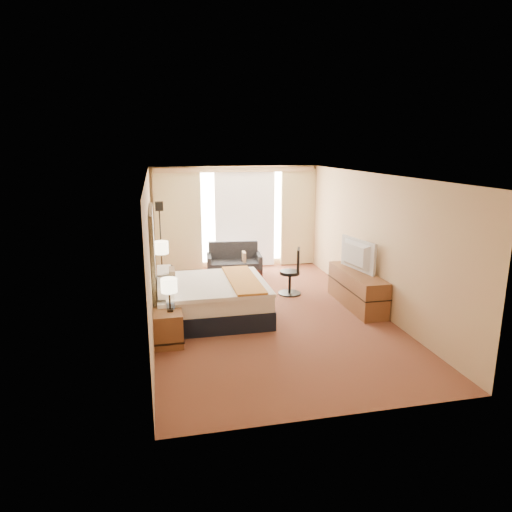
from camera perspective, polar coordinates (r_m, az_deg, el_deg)
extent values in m
cube|color=maroon|center=(8.76, 1.36, -7.10)|extent=(4.20, 7.00, 0.02)
cube|color=white|center=(8.21, 1.47, 10.12)|extent=(4.20, 7.00, 0.02)
cube|color=tan|center=(11.76, -2.65, 4.82)|extent=(4.20, 0.02, 2.60)
cube|color=tan|center=(5.19, 10.69, -6.97)|extent=(4.20, 0.02, 2.60)
cube|color=tan|center=(8.16, -13.06, 0.51)|extent=(0.02, 7.00, 2.60)
cube|color=tan|center=(9.11, 14.36, 1.80)|extent=(0.02, 7.00, 2.60)
cube|color=black|center=(8.36, -12.77, 0.70)|extent=(0.06, 1.85, 1.50)
cube|color=brown|center=(7.47, -10.90, -8.89)|extent=(0.45, 0.52, 0.55)
cube|color=brown|center=(9.83, -11.35, -3.36)|extent=(0.45, 0.52, 0.55)
cube|color=brown|center=(9.23, 12.51, -4.04)|extent=(0.50, 1.80, 0.70)
cube|color=white|center=(11.78, -1.42, 4.94)|extent=(2.30, 0.02, 2.30)
cube|color=#FAE7B0|center=(11.50, -9.71, 4.28)|extent=(1.15, 0.09, 2.50)
cube|color=#FAE7B0|center=(12.04, 5.24, 4.84)|extent=(0.90, 0.09, 2.50)
cube|color=silver|center=(11.74, -1.38, 4.67)|extent=(1.55, 0.04, 2.50)
cube|color=tan|center=(11.48, -2.58, 10.73)|extent=(4.00, 0.16, 0.12)
cube|color=black|center=(8.54, -5.54, -6.56)|extent=(2.00, 1.81, 0.33)
cube|color=white|center=(8.43, -5.59, -4.59)|extent=(1.95, 1.76, 0.29)
cube|color=white|center=(8.39, -5.10, -3.48)|extent=(1.83, 1.83, 0.07)
cube|color=orange|center=(8.45, -1.65, -2.96)|extent=(0.52, 1.83, 0.04)
cube|color=white|center=(7.88, -11.25, -3.93)|extent=(0.27, 0.74, 0.17)
cube|color=white|center=(8.72, -11.39, -2.22)|extent=(0.27, 0.74, 0.17)
cube|color=beige|center=(8.29, -10.42, -2.73)|extent=(0.10, 0.40, 0.34)
cube|color=maroon|center=(11.10, -2.73, -1.97)|extent=(1.36, 0.81, 0.23)
cube|color=#303035|center=(11.01, -2.72, -1.08)|extent=(1.25, 0.66, 0.15)
cube|color=#303035|center=(11.26, -2.86, 0.58)|extent=(1.22, 0.24, 0.51)
cube|color=#303035|center=(11.02, -5.88, -0.97)|extent=(0.16, 0.70, 0.42)
cube|color=#303035|center=(11.11, 0.37, -0.78)|extent=(0.16, 0.70, 0.42)
cube|color=beige|center=(10.99, -1.52, -0.24)|extent=(0.10, 0.33, 0.30)
cube|color=black|center=(10.72, -11.55, -3.40)|extent=(0.24, 0.24, 0.03)
cylinder|color=black|center=(10.50, -11.77, 1.09)|extent=(0.03, 0.03, 1.69)
cube|color=black|center=(10.34, -12.02, 6.11)|extent=(0.17, 0.17, 0.20)
cylinder|color=black|center=(9.85, 4.20, -4.66)|extent=(0.49, 0.49, 0.03)
cylinder|color=black|center=(9.78, 4.23, -3.34)|extent=(0.06, 0.06, 0.44)
cylinder|color=black|center=(9.72, 4.25, -2.07)|extent=(0.43, 0.43, 0.07)
cube|color=black|center=(9.64, 5.32, -0.49)|extent=(0.18, 0.38, 0.49)
cube|color=black|center=(7.39, -10.67, -6.69)|extent=(0.09, 0.09, 0.04)
cylinder|color=black|center=(7.33, -10.74, -5.37)|extent=(0.03, 0.03, 0.32)
cylinder|color=#FFEFBF|center=(7.26, -10.82, -3.62)|extent=(0.26, 0.26, 0.22)
cube|color=black|center=(9.74, -11.64, -1.72)|extent=(0.11, 0.11, 0.04)
cylinder|color=black|center=(9.68, -11.70, -0.53)|extent=(0.03, 0.03, 0.37)
cylinder|color=#FFEFBF|center=(9.62, -11.78, 1.04)|extent=(0.30, 0.30, 0.26)
cube|color=#85A0CE|center=(7.50, -10.58, -6.08)|extent=(0.14, 0.14, 0.11)
cube|color=black|center=(9.85, -11.03, -1.40)|extent=(0.24, 0.21, 0.08)
imported|color=black|center=(9.16, 12.07, 0.12)|extent=(0.34, 1.08, 0.62)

